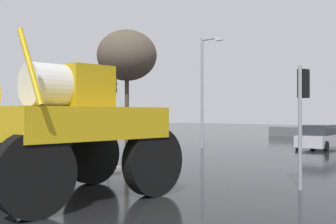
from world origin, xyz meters
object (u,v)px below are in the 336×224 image
sedan_ahead (319,138)px  bare_tree_left (127,56)px  oversize_sprayer (69,128)px  traffic_signal_near_right (303,99)px  streetlight_far_left (204,86)px  traffic_signal_near_left (111,97)px

sedan_ahead → bare_tree_left: bearing=138.5°
oversize_sprayer → traffic_signal_near_right: size_ratio=1.47×
oversize_sprayer → traffic_signal_near_right: bearing=-34.6°
streetlight_far_left → bare_tree_left: (-1.33, -5.31, 1.57)m
streetlight_far_left → oversize_sprayer: bearing=-62.9°
oversize_sprayer → sedan_ahead: size_ratio=1.24×
sedan_ahead → traffic_signal_near_left: (-3.20, -13.91, 2.25)m
oversize_sprayer → bare_tree_left: bare_tree_left is taller
traffic_signal_near_right → bare_tree_left: 13.67m
sedan_ahead → traffic_signal_near_left: bearing=160.5°
sedan_ahead → bare_tree_left: 12.97m
oversize_sprayer → sedan_ahead: (-2.00, 19.37, -1.11)m
traffic_signal_near_right → streetlight_far_left: (-11.40, 9.36, 1.33)m
sedan_ahead → streetlight_far_left: size_ratio=0.60×
traffic_signal_near_right → streetlight_far_left: streetlight_far_left is taller
sedan_ahead → traffic_signal_near_right: 15.19m
sedan_ahead → traffic_signal_near_left: 14.45m
traffic_signal_near_left → traffic_signal_near_right: 9.03m
traffic_signal_near_left → bare_tree_left: bearing=132.5°
traffic_signal_near_left → bare_tree_left: size_ratio=0.58×
traffic_signal_near_right → sedan_ahead: bearing=112.7°
sedan_ahead → bare_tree_left: size_ratio=0.61×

